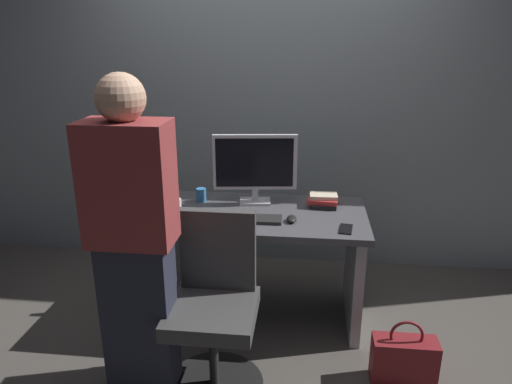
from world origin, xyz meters
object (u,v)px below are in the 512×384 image
object	(u,v)px
handbag	(404,360)
cell_phone	(346,229)
monitor	(255,165)
desk	(257,245)
book_stack	(323,200)
keyboard	(246,219)
person_at_desk	(134,244)
mouse	(292,219)
cup_near_keyboard	(176,207)
office_chair	(215,312)
cup_by_monitor	(201,195)

from	to	relation	value
handbag	cell_phone	bearing A→B (deg)	132.39
monitor	desk	bearing A→B (deg)	-79.67
book_stack	handbag	size ratio (longest dim) A/B	0.54
keyboard	handbag	size ratio (longest dim) A/B	1.14
desk	person_at_desk	distance (m)	0.98
keyboard	cell_phone	xyz separation A→B (m)	(0.59, -0.08, -0.01)
mouse	handbag	xyz separation A→B (m)	(0.63, -0.44, -0.61)
desk	person_at_desk	xyz separation A→B (m)	(-0.51, -0.77, 0.34)
person_at_desk	cup_near_keyboard	world-z (taller)	person_at_desk
desk	monitor	bearing A→B (deg)	100.33
keyboard	cup_near_keyboard	size ratio (longest dim) A/B	4.24
keyboard	office_chair	bearing A→B (deg)	-101.46
mouse	book_stack	world-z (taller)	book_stack
desk	monitor	distance (m)	0.52
office_chair	person_at_desk	world-z (taller)	person_at_desk
mouse	person_at_desk	bearing A→B (deg)	-139.04
monitor	cell_phone	distance (m)	0.73
office_chair	cup_by_monitor	size ratio (longest dim) A/B	10.66
book_stack	cup_by_monitor	bearing A→B (deg)	179.58
person_at_desk	handbag	bearing A→B (deg)	8.29
cup_near_keyboard	monitor	bearing A→B (deg)	30.11
keyboard	mouse	distance (m)	0.27
cup_near_keyboard	person_at_desk	bearing A→B (deg)	-91.28
book_stack	handbag	world-z (taller)	book_stack
mouse	cup_near_keyboard	size ratio (longest dim) A/B	0.99
handbag	monitor	bearing A→B (deg)	140.14
monitor	keyboard	world-z (taller)	monitor
office_chair	cup_near_keyboard	size ratio (longest dim) A/B	9.28
mouse	cell_phone	size ratio (longest dim) A/B	0.69
book_stack	person_at_desk	bearing A→B (deg)	-135.06
monitor	cup_near_keyboard	distance (m)	0.57
cup_near_keyboard	keyboard	bearing A→B (deg)	-6.01
person_at_desk	book_stack	size ratio (longest dim) A/B	8.01
mouse	cell_phone	world-z (taller)	mouse
person_at_desk	book_stack	distance (m)	1.31
mouse	office_chair	bearing A→B (deg)	-124.26
cup_near_keyboard	cell_phone	size ratio (longest dim) A/B	0.70
person_at_desk	keyboard	size ratio (longest dim) A/B	3.81
desk	book_stack	size ratio (longest dim) A/B	6.66
mouse	book_stack	distance (m)	0.35
cup_near_keyboard	book_stack	distance (m)	0.94
person_at_desk	mouse	bearing A→B (deg)	40.96
cup_near_keyboard	book_stack	xyz separation A→B (m)	(0.91, 0.25, -0.01)
office_chair	cup_by_monitor	xyz separation A→B (m)	(-0.24, 0.83, 0.34)
cell_phone	cup_near_keyboard	bearing A→B (deg)	-178.86
desk	book_stack	xyz separation A→B (m)	(0.41, 0.16, 0.27)
handbag	desk	bearing A→B (deg)	146.39
cup_by_monitor	book_stack	xyz separation A→B (m)	(0.81, -0.01, -0.00)
monitor	cup_by_monitor	xyz separation A→B (m)	(-0.36, -0.01, -0.21)
monitor	handbag	distance (m)	1.43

